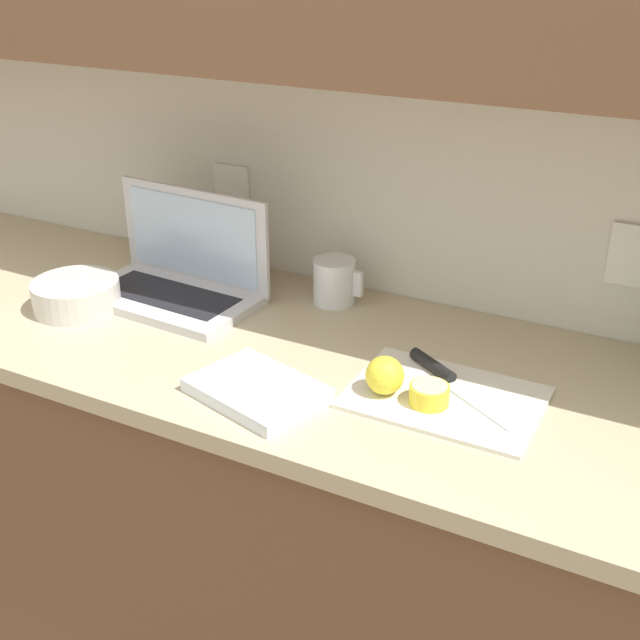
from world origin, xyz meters
TOP-DOWN VIEW (x-y plane):
  - counter_unit at (-0.02, 0.00)m, footprint 2.26×0.64m
  - laptop at (-0.21, 0.09)m, footprint 0.39×0.23m
  - cutting_board at (0.45, -0.05)m, footprint 0.32×0.23m
  - knife at (0.43, 0.01)m, footprint 0.25×0.17m
  - lemon_half_cut at (0.43, -0.08)m, footprint 0.07×0.07m
  - lemon_whole_beside at (0.35, -0.08)m, footprint 0.07×0.07m
  - measuring_cup at (0.10, 0.22)m, footprint 0.11×0.09m
  - bowl_white at (-0.37, -0.06)m, footprint 0.18×0.18m
  - dish_towel at (0.15, -0.18)m, footprint 0.25×0.21m

SIDE VIEW (x-z plane):
  - counter_unit at x=-0.02m, z-range 0.01..0.94m
  - cutting_board at x=0.45m, z-range 0.93..0.94m
  - dish_towel at x=0.15m, z-range 0.93..0.95m
  - knife at x=0.43m, z-range 0.93..0.96m
  - lemon_half_cut at x=0.43m, z-range 0.94..0.97m
  - bowl_white at x=-0.37m, z-range 0.93..0.99m
  - lemon_whole_beside at x=0.35m, z-range 0.94..1.00m
  - measuring_cup at x=0.10m, z-range 0.93..1.03m
  - laptop at x=-0.21m, z-range 0.87..1.10m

